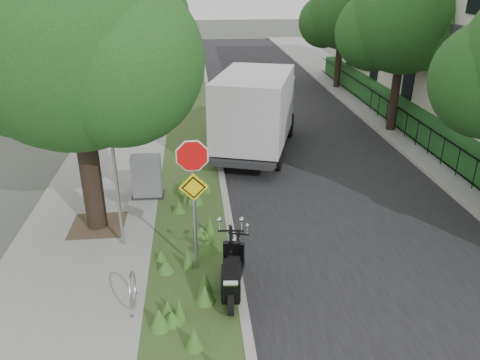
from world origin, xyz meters
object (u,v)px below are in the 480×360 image
object	(u,v)px
scooter_far	(233,274)
box_truck	(256,108)
scooter_near	(231,281)
sign_assembly	(193,180)
utility_cabinet	(147,177)

from	to	relation	value
scooter_far	box_truck	xyz separation A→B (m)	(1.61, 8.44, 1.23)
scooter_near	scooter_far	xyz separation A→B (m)	(0.07, 0.32, -0.07)
sign_assembly	scooter_far	xyz separation A→B (m)	(0.75, -0.84, -1.85)
box_truck	scooter_near	bearing A→B (deg)	-100.86
scooter_near	box_truck	size ratio (longest dim) A/B	0.30
utility_cabinet	scooter_far	bearing A→B (deg)	-65.66
scooter_near	box_truck	world-z (taller)	box_truck
sign_assembly	utility_cabinet	distance (m)	4.47
sign_assembly	utility_cabinet	world-z (taller)	sign_assembly
sign_assembly	scooter_near	size ratio (longest dim) A/B	1.72
sign_assembly	box_truck	bearing A→B (deg)	72.75
scooter_far	utility_cabinet	size ratio (longest dim) A/B	1.21
scooter_near	utility_cabinet	world-z (taller)	utility_cabinet
scooter_near	utility_cabinet	xyz separation A→B (m)	(-2.08, 5.08, 0.18)
scooter_near	scooter_far	world-z (taller)	scooter_near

